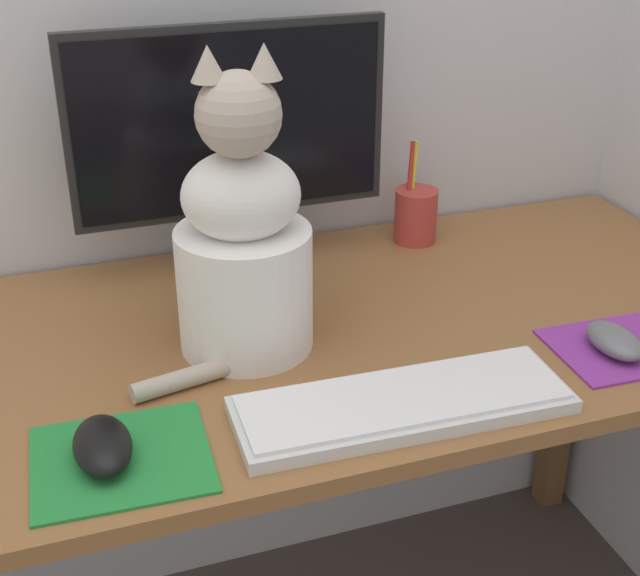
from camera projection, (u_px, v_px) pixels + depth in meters
name	position (u px, v px, depth m)	size (l,w,h in m)	color
desk	(284.00, 390.00, 1.32)	(1.50, 0.65, 0.73)	brown
monitor	(230.00, 139.00, 1.37)	(0.50, 0.17, 0.40)	black
keyboard	(403.00, 403.00, 1.11)	(0.43, 0.15, 0.02)	silver
mousepad_left	(121.00, 459.00, 1.02)	(0.21, 0.19, 0.00)	#238438
mousepad_right	(618.00, 348.00, 1.24)	(0.18, 0.16, 0.00)	purple
computer_mouse_left	(103.00, 445.00, 1.01)	(0.07, 0.11, 0.04)	black
computer_mouse_right	(615.00, 341.00, 1.22)	(0.06, 0.10, 0.03)	slate
cat	(243.00, 244.00, 1.18)	(0.28, 0.21, 0.42)	white
pen_cup	(416.00, 215.00, 1.55)	(0.07, 0.07, 0.18)	#B23833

